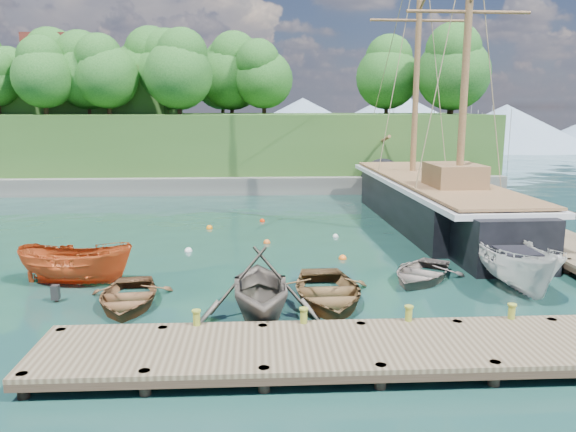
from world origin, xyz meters
name	(u,v)px	position (x,y,z in m)	size (l,w,h in m)	color
ground	(319,286)	(0.00, 0.00, 0.00)	(160.00, 160.00, 0.00)	#15352C
dock_near	(422,347)	(2.00, -6.50, 0.43)	(20.00, 3.20, 1.10)	brown
dock_east	(530,231)	(11.50, 7.00, 0.43)	(3.20, 24.00, 1.10)	brown
bollard_0	(197,345)	(-4.00, -5.10, 0.00)	(0.26, 0.26, 0.45)	olive
bollard_1	(304,343)	(-1.00, -5.10, 0.00)	(0.26, 0.26, 0.45)	olive
bollard_2	(408,341)	(2.00, -5.10, 0.00)	(0.26, 0.26, 0.45)	olive
bollard_3	(510,338)	(5.00, -5.10, 0.00)	(0.26, 0.26, 0.45)	olive
rowboat_0	(128,305)	(-6.69, -1.68, 0.00)	(2.87, 4.02, 0.83)	brown
rowboat_1	(260,316)	(-2.23, -2.98, 0.00)	(3.88, 4.50, 2.37)	#5E554C
rowboat_2	(327,302)	(0.08, -1.73, 0.00)	(3.44, 4.81, 1.00)	brown
rowboat_3	(421,280)	(4.03, 0.57, 0.00)	(2.77, 3.88, 0.80)	#6D625B
motorboat_orange	(77,284)	(-9.13, 0.75, 0.00)	(1.70, 4.53, 1.75)	#C04E1E
cabin_boat_white	(514,288)	(7.22, -0.59, 0.00)	(2.03, 5.39, 2.08)	silver
schooner	(432,205)	(7.68, 11.09, 1.11)	(5.44, 27.36, 20.03)	black
mooring_buoy_0	(188,252)	(-5.50, 5.43, 0.00)	(0.36, 0.36, 0.36)	white
mooring_buoy_1	(267,243)	(-1.84, 6.86, 0.00)	(0.35, 0.35, 0.35)	#D25F1E
mooring_buoy_2	(343,259)	(1.45, 3.74, 0.00)	(0.35, 0.35, 0.35)	orange
mooring_buoy_3	(336,237)	(1.73, 8.00, 0.00)	(0.30, 0.30, 0.30)	silver
mooring_buoy_4	(209,228)	(-4.94, 10.43, 0.00)	(0.34, 0.34, 0.34)	orange
mooring_buoy_5	(262,221)	(-2.01, 12.19, 0.00)	(0.30, 0.30, 0.30)	#F32B02
headland	(138,119)	(-12.88, 31.36, 5.54)	(51.00, 19.31, 12.90)	#474744
distant_ridge	(298,121)	(4.30, 70.00, 4.35)	(117.00, 40.00, 10.00)	#728CA5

